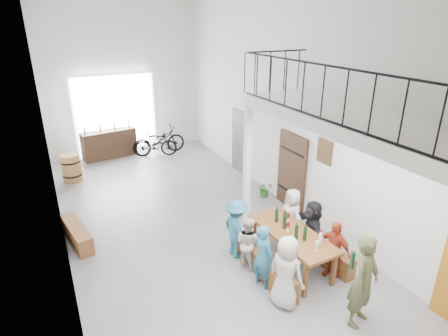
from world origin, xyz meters
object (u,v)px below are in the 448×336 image
side_bench (77,234)px  tasting_table (292,236)px  bench_inner (265,265)px  serving_counter (109,144)px  bicycle_near (159,140)px  oak_barrel (71,168)px  host_standing (364,280)px

side_bench → tasting_table: bearing=-37.3°
tasting_table → bench_inner: 0.78m
bench_inner → tasting_table: bearing=3.7°
serving_counter → bicycle_near: bicycle_near is taller
tasting_table → side_bench: size_ratio=1.36×
side_bench → oak_barrel: (0.28, 3.59, 0.22)m
tasting_table → host_standing: 1.71m
tasting_table → bicycle_near: bicycle_near is taller
serving_counter → host_standing: (2.13, -9.74, 0.33)m
tasting_table → bench_inner: bearing=178.9°
bench_inner → bicycle_near: 7.62m
serving_counter → oak_barrel: bearing=-139.2°
tasting_table → bicycle_near: 7.61m
tasting_table → serving_counter: (-2.00, 8.04, -0.22)m
oak_barrel → serving_counter: bearing=48.3°
oak_barrel → bicycle_near: size_ratio=0.44×
tasting_table → bench_inner: size_ratio=1.03×
side_bench → serving_counter: 5.49m
bench_inner → oak_barrel: oak_barrel is taller
side_bench → bench_inner: bearing=-42.5°
tasting_table → serving_counter: bearing=102.1°
tasting_table → bicycle_near: bearing=90.6°
oak_barrel → tasting_table: bearing=-61.9°
side_bench → bicycle_near: size_ratio=0.75×
bicycle_near → side_bench: bearing=144.4°
host_standing → bicycle_near: size_ratio=0.85×
oak_barrel → serving_counter: serving_counter is taller
tasting_table → oak_barrel: oak_barrel is taller
side_bench → host_standing: host_standing is taller
bench_inner → host_standing: (0.74, -1.69, 0.60)m
side_bench → host_standing: size_ratio=0.88×
oak_barrel → bench_inner: bearing=-66.3°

